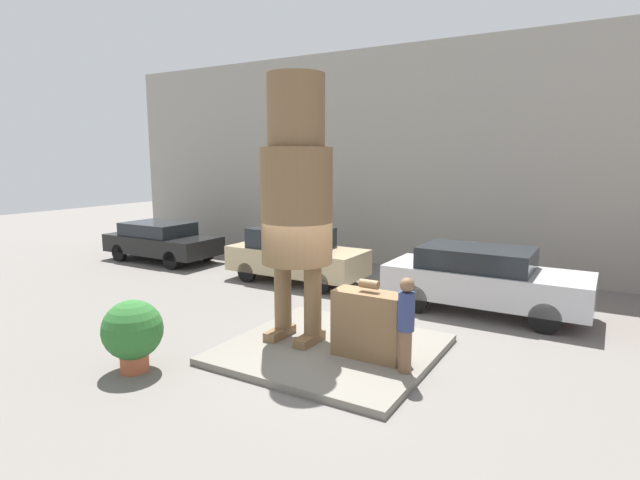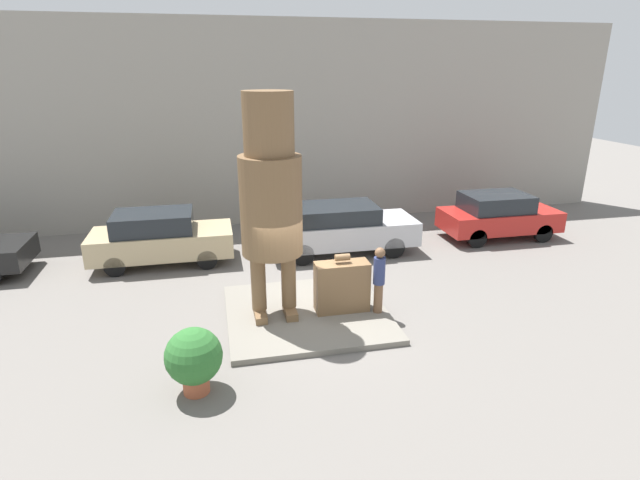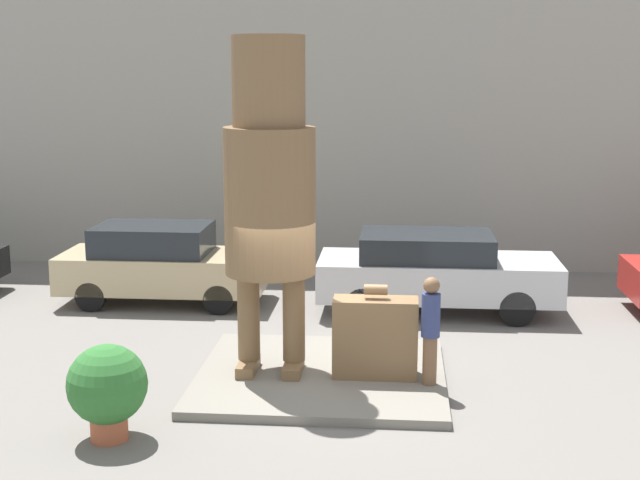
{
  "view_description": "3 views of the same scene",
  "coord_description": "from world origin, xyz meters",
  "px_view_note": "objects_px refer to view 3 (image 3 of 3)",
  "views": [
    {
      "loc": [
        4.48,
        -8.01,
        3.73
      ],
      "look_at": [
        -0.12,
        -0.24,
        2.23
      ],
      "focal_mm": 28.0,
      "sensor_mm": 36.0,
      "label": 1
    },
    {
      "loc": [
        -2.01,
        -10.67,
        5.71
      ],
      "look_at": [
        0.38,
        0.27,
        1.83
      ],
      "focal_mm": 28.0,
      "sensor_mm": 36.0,
      "label": 2
    },
    {
      "loc": [
        1.14,
        -13.18,
        4.8
      ],
      "look_at": [
        -0.03,
        0.05,
        2.21
      ],
      "focal_mm": 50.0,
      "sensor_mm": 36.0,
      "label": 3
    }
  ],
  "objects_px": {
    "giant_suitcase": "(375,337)",
    "parked_car_tan": "(161,263)",
    "parked_car_silver": "(435,270)",
    "statue_figure": "(270,180)",
    "tourist": "(431,326)",
    "planter_pot": "(107,387)"
  },
  "relations": [
    {
      "from": "giant_suitcase",
      "to": "parked_car_tan",
      "type": "relative_size",
      "value": 0.35
    },
    {
      "from": "tourist",
      "to": "parked_car_silver",
      "type": "height_order",
      "value": "tourist"
    },
    {
      "from": "giant_suitcase",
      "to": "tourist",
      "type": "relative_size",
      "value": 0.88
    },
    {
      "from": "parked_car_silver",
      "to": "statue_figure",
      "type": "bearing_deg",
      "value": -123.32
    },
    {
      "from": "giant_suitcase",
      "to": "parked_car_tan",
      "type": "height_order",
      "value": "parked_car_tan"
    },
    {
      "from": "parked_car_tan",
      "to": "parked_car_silver",
      "type": "relative_size",
      "value": 0.89
    },
    {
      "from": "statue_figure",
      "to": "giant_suitcase",
      "type": "xyz_separation_m",
      "value": [
        1.62,
        -0.13,
        -2.38
      ]
    },
    {
      "from": "giant_suitcase",
      "to": "parked_car_tan",
      "type": "xyz_separation_m",
      "value": [
        -4.53,
        4.47,
        0.09
      ]
    },
    {
      "from": "statue_figure",
      "to": "planter_pot",
      "type": "xyz_separation_m",
      "value": [
        -1.79,
        -2.52,
        -2.41
      ]
    },
    {
      "from": "giant_suitcase",
      "to": "tourist",
      "type": "height_order",
      "value": "tourist"
    },
    {
      "from": "statue_figure",
      "to": "parked_car_silver",
      "type": "height_order",
      "value": "statue_figure"
    },
    {
      "from": "giant_suitcase",
      "to": "planter_pot",
      "type": "xyz_separation_m",
      "value": [
        -3.41,
        -2.4,
        -0.03
      ]
    },
    {
      "from": "tourist",
      "to": "parked_car_tan",
      "type": "relative_size",
      "value": 0.39
    },
    {
      "from": "tourist",
      "to": "parked_car_tan",
      "type": "bearing_deg",
      "value": 138.31
    },
    {
      "from": "tourist",
      "to": "statue_figure",
      "type": "bearing_deg",
      "value": 170.1
    },
    {
      "from": "parked_car_silver",
      "to": "planter_pot",
      "type": "distance_m",
      "value": 7.98
    },
    {
      "from": "tourist",
      "to": "parked_car_silver",
      "type": "distance_m",
      "value": 4.52
    },
    {
      "from": "parked_car_tan",
      "to": "planter_pot",
      "type": "xyz_separation_m",
      "value": [
        1.12,
        -6.86,
        -0.11
      ]
    },
    {
      "from": "tourist",
      "to": "parked_car_silver",
      "type": "relative_size",
      "value": 0.35
    },
    {
      "from": "tourist",
      "to": "parked_car_silver",
      "type": "bearing_deg",
      "value": 86.89
    },
    {
      "from": "tourist",
      "to": "parked_car_tan",
      "type": "height_order",
      "value": "tourist"
    },
    {
      "from": "tourist",
      "to": "giant_suitcase",
      "type": "bearing_deg",
      "value": 160.13
    }
  ]
}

